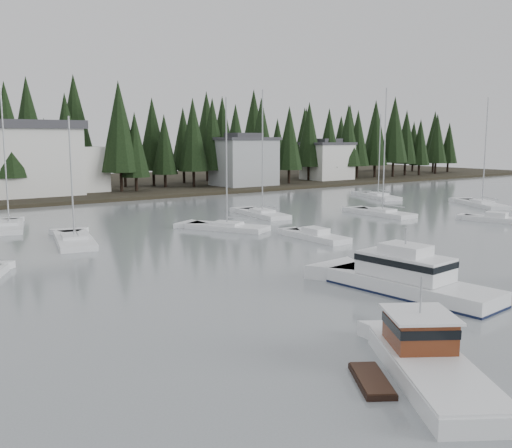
# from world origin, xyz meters

# --- Properties ---
(far_shore_land) EXTENTS (240.00, 54.00, 1.00)m
(far_shore_land) POSITION_xyz_m (0.00, 97.00, 0.00)
(far_shore_land) COLOR black
(far_shore_land) RESTS_ON ground
(conifer_treeline) EXTENTS (200.00, 22.00, 20.00)m
(conifer_treeline) POSITION_xyz_m (0.00, 86.00, 0.00)
(conifer_treeline) COLOR black
(conifer_treeline) RESTS_ON ground
(house_east_a) EXTENTS (10.60, 8.48, 9.25)m
(house_east_a) POSITION_xyz_m (36.00, 78.00, 4.90)
(house_east_a) COLOR #999EA0
(house_east_a) RESTS_ON ground
(house_east_b) EXTENTS (9.54, 7.42, 8.25)m
(house_east_b) POSITION_xyz_m (58.00, 80.00, 4.40)
(house_east_b) COLOR silver
(house_east_b) RESTS_ON ground
(harbor_inn) EXTENTS (29.50, 11.50, 10.90)m
(harbor_inn) POSITION_xyz_m (-2.96, 82.34, 5.78)
(harbor_inn) COLOR silver
(harbor_inn) RESTS_ON ground
(lobster_boat_brown) EXTENTS (6.76, 8.42, 4.08)m
(lobster_boat_brown) POSITION_xyz_m (-4.85, 6.83, 0.46)
(lobster_boat_brown) COLOR white
(lobster_boat_brown) RESTS_ON ground
(cabin_cruiser_center) EXTENTS (4.11, 10.44, 4.38)m
(cabin_cruiser_center) POSITION_xyz_m (3.98, 14.90, 0.66)
(cabin_cruiser_center) COLOR white
(cabin_cruiser_center) RESTS_ON ground
(sailboat_0) EXTENTS (3.07, 8.27, 15.03)m
(sailboat_0) POSITION_xyz_m (28.45, 38.73, 0.10)
(sailboat_0) COLOR white
(sailboat_0) RESTS_ON ground
(sailboat_1) EXTENTS (5.95, 9.83, 12.90)m
(sailboat_1) POSITION_xyz_m (42.64, 52.26, 0.07)
(sailboat_1) COLOR white
(sailboat_1) RESTS_ON ground
(sailboat_3) EXTENTS (7.06, 9.72, 14.56)m
(sailboat_3) POSITION_xyz_m (45.90, 37.13, 0.08)
(sailboat_3) COLOR white
(sailboat_3) RESTS_ON ground
(sailboat_7) EXTENTS (3.72, 8.71, 14.78)m
(sailboat_7) POSITION_xyz_m (16.73, 46.37, 0.09)
(sailboat_7) COLOR white
(sailboat_7) RESTS_ON ground
(sailboat_8) EXTENTS (6.36, 8.51, 13.24)m
(sailboat_8) POSITION_xyz_m (8.01, 40.39, 0.08)
(sailboat_8) COLOR white
(sailboat_8) RESTS_ON ground
(sailboat_9) EXTENTS (4.50, 8.81, 14.32)m
(sailboat_9) POSITION_xyz_m (-9.13, 53.41, 0.09)
(sailboat_9) COLOR white
(sailboat_9) RESTS_ON ground
(sailboat_10) EXTENTS (4.80, 9.20, 11.22)m
(sailboat_10) POSITION_xyz_m (-6.46, 41.97, 0.05)
(sailboat_10) COLOR white
(sailboat_10) RESTS_ON ground
(runabout_1) EXTENTS (2.30, 7.01, 1.42)m
(runabout_1) POSITION_xyz_m (11.54, 31.42, 0.13)
(runabout_1) COLOR white
(runabout_1) RESTS_ON ground
(runabout_2) EXTENTS (4.11, 6.98, 1.42)m
(runabout_2) POSITION_xyz_m (34.42, 28.08, 0.13)
(runabout_2) COLOR white
(runabout_2) RESTS_ON ground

